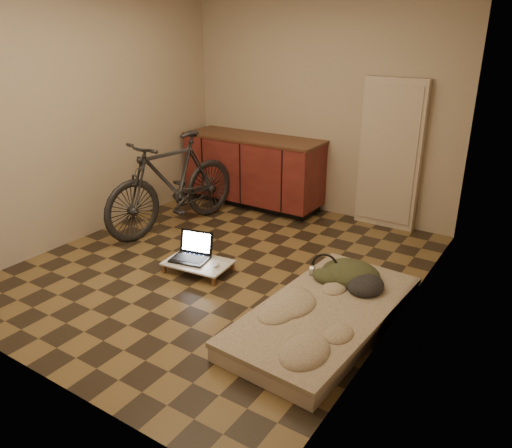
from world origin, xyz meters
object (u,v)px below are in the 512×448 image
Objects in this scene: bicycle at (172,178)px; lap_desk at (198,263)px; laptop at (192,253)px; futon at (325,315)px.

lap_desk is at bearing -28.19° from bicycle.
lap_desk is 0.13m from laptop.
bicycle is 2.59m from futon.
laptop is at bearing 152.77° from lap_desk.
laptop is (0.85, -0.70, -0.45)m from bicycle.
laptop reaches higher than lap_desk.
laptop reaches higher than futon.
futon reaches higher than lap_desk.
bicycle is 4.56× the size of laptop.
lap_desk is at bearing -33.45° from laptop.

